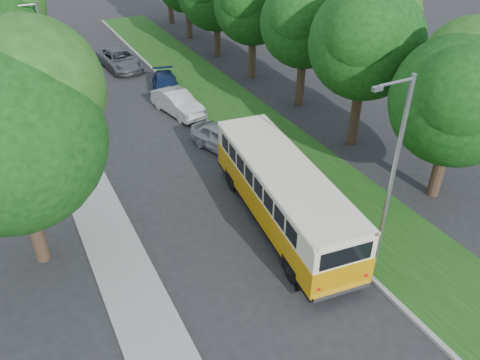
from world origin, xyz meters
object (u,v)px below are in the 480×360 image
lamppost_near (391,173)px  car_blue (166,85)px  lamppost_far (47,63)px  car_grey (120,59)px  car_white (178,103)px  vintage_bus (283,195)px  car_silver (224,139)px

lamppost_near → car_blue: 21.03m
lamppost_far → car_grey: size_ratio=1.39×
lamppost_near → car_white: lamppost_near is taller
lamppost_far → vintage_bus: bearing=-64.0°
lamppost_near → car_silver: size_ratio=1.82×
car_grey → vintage_bus: bearing=-93.5°
vintage_bus → car_white: vintage_bus is taller
car_silver → car_grey: bearing=78.5°
car_blue → car_white: bearing=-82.6°
lamppost_near → car_grey: lamppost_near is taller
lamppost_far → car_grey: (6.15, 8.69, -3.37)m
car_grey → lamppost_near: bearing=-90.0°
car_blue → vintage_bus: bearing=-77.3°
lamppost_near → car_grey: 27.57m
lamppost_far → lamppost_near: bearing=-64.3°
vintage_bus → car_blue: bearing=94.8°
lamppost_far → car_white: (7.18, -1.46, -3.38)m
car_silver → car_white: car_silver is taller
car_silver → car_blue: (-0.04, 9.49, -0.12)m
lamppost_far → car_white: 8.07m
lamppost_far → vintage_bus: lamppost_far is taller
vintage_bus → car_silver: bearing=91.8°
lamppost_near → lamppost_far: bearing=115.7°
lamppost_near → lamppost_far: (-8.91, 18.50, -0.25)m
car_blue → lamppost_near: bearing=-71.8°
lamppost_far → car_silver: size_ratio=1.71×
lamppost_far → car_grey: 11.17m
vintage_bus → car_blue: (0.59, 16.64, -0.89)m
car_white → lamppost_near: bearing=-96.3°
lamppost_far → car_white: size_ratio=1.68×
lamppost_near → lamppost_far: 20.53m
car_white → car_blue: (0.47, 3.61, -0.10)m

